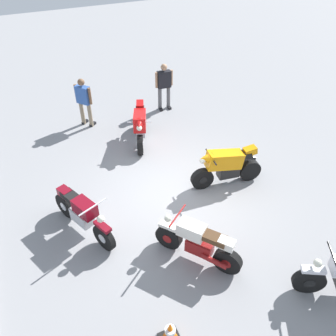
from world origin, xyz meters
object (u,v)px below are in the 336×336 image
(traffic_cone, at_px, (170,332))
(person_in_black_shirt, at_px, (164,84))
(motorcycle_red_sportbike, at_px, (140,125))
(motorcycle_orange_sportbike, at_px, (227,166))
(person_in_blue_shirt, at_px, (84,100))
(motorcycle_cream_vintage, at_px, (198,243))
(motorcycle_maroon_cruiser, at_px, (82,214))

(traffic_cone, bearing_deg, person_in_black_shirt, -23.02)
(motorcycle_red_sportbike, bearing_deg, traffic_cone, 5.47)
(person_in_black_shirt, height_order, traffic_cone, person_in_black_shirt)
(motorcycle_orange_sportbike, relative_size, traffic_cone, 3.69)
(person_in_blue_shirt, bearing_deg, motorcycle_orange_sportbike, -98.38)
(person_in_black_shirt, bearing_deg, person_in_blue_shirt, -86.93)
(motorcycle_cream_vintage, bearing_deg, motorcycle_red_sportbike, -43.36)
(motorcycle_orange_sportbike, distance_m, motorcycle_maroon_cruiser, 3.84)
(motorcycle_maroon_cruiser, bearing_deg, person_in_blue_shirt, 142.19)
(motorcycle_orange_sportbike, bearing_deg, motorcycle_red_sportbike, -56.77)
(person_in_black_shirt, xyz_separation_m, traffic_cone, (-7.75, 3.29, -0.69))
(motorcycle_orange_sportbike, bearing_deg, person_in_blue_shirt, -51.65)
(motorcycle_red_sportbike, bearing_deg, person_in_black_shirt, 158.96)
(motorcycle_maroon_cruiser, distance_m, traffic_cone, 3.22)
(motorcycle_orange_sportbike, relative_size, motorcycle_maroon_cruiser, 0.99)
(motorcycle_orange_sportbike, relative_size, motorcycle_cream_vintage, 1.19)
(motorcycle_red_sportbike, distance_m, traffic_cone, 6.34)
(person_in_blue_shirt, distance_m, traffic_cone, 7.79)
(motorcycle_cream_vintage, relative_size, person_in_blue_shirt, 1.00)
(person_in_blue_shirt, bearing_deg, motorcycle_cream_vintage, -121.68)
(motorcycle_red_sportbike, distance_m, person_in_blue_shirt, 2.13)
(motorcycle_maroon_cruiser, xyz_separation_m, person_in_blue_shirt, (4.62, -1.20, 0.42))
(motorcycle_maroon_cruiser, relative_size, traffic_cone, 3.71)
(motorcycle_red_sportbike, distance_m, person_in_black_shirt, 2.29)
(motorcycle_red_sportbike, xyz_separation_m, person_in_blue_shirt, (1.66, 1.29, 0.34))
(motorcycle_red_sportbike, relative_size, person_in_blue_shirt, 1.14)
(motorcycle_maroon_cruiser, bearing_deg, traffic_cone, -9.93)
(motorcycle_orange_sportbike, distance_m, motorcycle_red_sportbike, 3.14)
(motorcycle_orange_sportbike, height_order, person_in_blue_shirt, person_in_blue_shirt)
(traffic_cone, bearing_deg, motorcycle_maroon_cruiser, 13.28)
(motorcycle_cream_vintage, xyz_separation_m, person_in_black_shirt, (6.39, -2.04, 0.46))
(motorcycle_red_sportbike, relative_size, person_in_black_shirt, 1.13)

